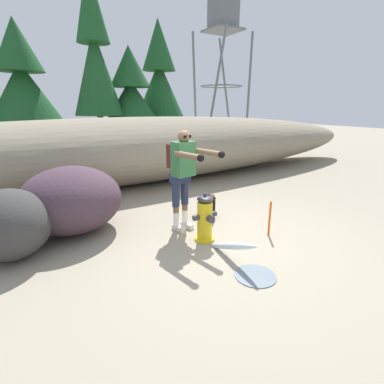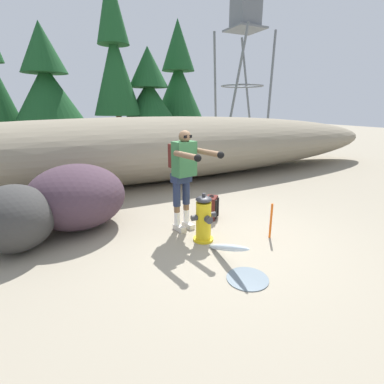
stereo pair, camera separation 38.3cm
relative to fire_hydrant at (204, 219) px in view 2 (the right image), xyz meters
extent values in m
cube|color=gray|center=(0.29, -0.11, -0.39)|extent=(56.00, 56.00, 0.04)
ellipsoid|color=gray|center=(0.29, 4.26, 0.54)|extent=(17.90, 3.20, 1.82)
cylinder|color=gold|center=(0.00, 0.00, -0.35)|extent=(0.33, 0.33, 0.04)
cylinder|color=gold|center=(0.00, 0.00, -0.02)|extent=(0.24, 0.24, 0.61)
ellipsoid|color=#333338|center=(0.00, 0.00, 0.33)|extent=(0.26, 0.26, 0.10)
cylinder|color=#333338|center=(0.00, 0.00, 0.41)|extent=(0.06, 0.06, 0.05)
cylinder|color=#333338|center=(-0.17, 0.00, 0.05)|extent=(0.09, 0.09, 0.09)
cylinder|color=#333338|center=(0.17, 0.00, 0.05)|extent=(0.09, 0.09, 0.09)
cylinder|color=#333338|center=(0.00, -0.16, 0.05)|extent=(0.11, 0.09, 0.11)
ellipsoid|color=silver|center=(0.00, -0.69, -0.18)|extent=(0.10, 1.08, 0.54)
cylinder|color=slate|center=(0.00, -1.21, -0.36)|extent=(0.53, 0.53, 0.01)
cube|color=beige|center=(-0.01, 0.56, -0.33)|extent=(0.15, 0.27, 0.09)
cylinder|color=white|center=(-0.03, 0.62, -0.16)|extent=(0.10, 0.10, 0.24)
cylinder|color=brown|center=(-0.03, 0.62, 0.02)|extent=(0.10, 0.10, 0.11)
cylinder|color=#232D4C|center=(-0.03, 0.62, 0.29)|extent=(0.13, 0.13, 0.44)
cube|color=beige|center=(-0.21, 0.52, -0.33)|extent=(0.15, 0.27, 0.09)
cylinder|color=white|center=(-0.22, 0.58, -0.16)|extent=(0.10, 0.10, 0.24)
cylinder|color=brown|center=(-0.22, 0.58, 0.02)|extent=(0.10, 0.10, 0.11)
cylinder|color=#232D4C|center=(-0.22, 0.58, 0.29)|extent=(0.13, 0.13, 0.44)
cube|color=#232D4C|center=(-0.12, 0.60, 0.56)|extent=(0.35, 0.26, 0.16)
cube|color=#336B3D|center=(-0.11, 0.51, 0.90)|extent=(0.40, 0.31, 0.57)
cube|color=#511E19|center=(-0.15, 0.71, 0.93)|extent=(0.31, 0.21, 0.40)
sphere|color=brown|center=(-0.10, 0.49, 1.27)|extent=(0.20, 0.20, 0.20)
cube|color=black|center=(-0.08, 0.41, 1.27)|extent=(0.15, 0.05, 0.04)
cylinder|color=brown|center=(0.19, 0.19, 1.03)|extent=(0.21, 0.59, 0.09)
sphere|color=black|center=(0.24, -0.07, 1.03)|extent=(0.11, 0.11, 0.11)
cylinder|color=brown|center=(-0.25, 0.10, 1.03)|extent=(0.21, 0.59, 0.09)
sphere|color=black|center=(-0.19, -0.16, 1.03)|extent=(0.11, 0.11, 0.11)
cube|color=#511E19|center=(0.57, 0.78, -0.15)|extent=(0.35, 0.36, 0.44)
cube|color=#511E19|center=(0.48, 0.87, -0.22)|extent=(0.19, 0.19, 0.20)
torus|color=black|center=(0.57, 0.78, 0.09)|extent=(0.10, 0.10, 0.02)
cube|color=black|center=(0.60, 0.64, -0.15)|extent=(0.06, 0.06, 0.37)
cube|color=black|center=(0.71, 0.76, -0.15)|extent=(0.06, 0.06, 0.37)
ellipsoid|color=#44313C|center=(-1.77, 1.47, 0.20)|extent=(2.07, 2.03, 1.14)
ellipsoid|color=#373735|center=(-2.68, 0.96, 0.13)|extent=(1.22, 1.34, 1.00)
cylinder|color=#47331E|center=(-4.14, 11.47, 0.31)|extent=(0.23, 0.23, 1.36)
cylinder|color=#47331E|center=(-2.06, 11.03, 0.34)|extent=(0.36, 0.36, 1.42)
cone|color=#194C23|center=(-2.06, 11.03, 2.28)|extent=(2.97, 2.97, 2.47)
cone|color=#194C23|center=(-2.06, 11.03, 4.14)|extent=(1.93, 1.93, 2.06)
cylinder|color=#47331E|center=(0.68, 9.52, 0.49)|extent=(0.25, 0.25, 1.71)
cone|color=#194C23|center=(0.68, 9.52, 3.05)|extent=(2.05, 2.05, 3.42)
cone|color=#194C23|center=(0.68, 9.52, 5.62)|extent=(1.33, 1.33, 2.85)
cylinder|color=#47331E|center=(2.21, 9.75, 0.21)|extent=(0.34, 0.34, 1.17)
cone|color=#194C23|center=(2.21, 9.75, 1.86)|extent=(2.80, 2.80, 2.11)
cone|color=#194C23|center=(2.21, 9.75, 3.44)|extent=(1.82, 1.82, 1.76)
cylinder|color=#47331E|center=(4.26, 11.08, 0.34)|extent=(0.32, 0.32, 1.41)
cone|color=#194C23|center=(4.26, 11.08, 2.52)|extent=(2.65, 2.65, 2.95)
cone|color=#194C23|center=(4.26, 11.08, 4.73)|extent=(1.72, 1.72, 2.46)
cylinder|color=slate|center=(11.56, 15.13, 3.08)|extent=(0.99, 0.99, 6.92)
cylinder|color=slate|center=(8.82, 15.13, 3.08)|extent=(0.99, 0.99, 6.92)
cylinder|color=slate|center=(11.56, 12.39, 3.08)|extent=(0.99, 0.99, 6.92)
cylinder|color=slate|center=(8.82, 12.39, 3.08)|extent=(0.99, 0.99, 6.92)
torus|color=slate|center=(10.19, 13.76, 3.08)|extent=(2.95, 2.95, 0.10)
cube|color=slate|center=(10.19, 13.76, 6.58)|extent=(2.19, 2.19, 0.12)
cube|color=slate|center=(10.19, 13.76, 7.54)|extent=(1.53, 1.53, 1.80)
cylinder|color=#E55914|center=(1.04, -0.39, -0.07)|extent=(0.04, 0.04, 0.60)
camera|label=1|loc=(-2.32, -3.55, 1.73)|focal=26.55mm
camera|label=2|loc=(-1.98, -3.73, 1.73)|focal=26.55mm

